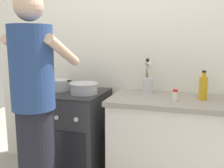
{
  "coord_description": "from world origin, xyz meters",
  "views": [
    {
      "loc": [
        0.7,
        -1.95,
        1.37
      ],
      "look_at": [
        0.05,
        0.12,
        1.0
      ],
      "focal_mm": 40.17,
      "sensor_mm": 36.0,
      "label": 1
    }
  ],
  "objects_px": {
    "pot": "(59,85)",
    "spice_bottle": "(175,95)",
    "utensil_crock": "(148,83)",
    "person": "(35,114)",
    "oil_bottle": "(203,88)",
    "mixing_bowl": "(84,88)",
    "stove_range": "(74,137)"
  },
  "relations": [
    {
      "from": "pot",
      "to": "oil_bottle",
      "type": "distance_m",
      "value": 1.3
    },
    {
      "from": "stove_range",
      "to": "mixing_bowl",
      "type": "distance_m",
      "value": 0.53
    },
    {
      "from": "pot",
      "to": "oil_bottle",
      "type": "xyz_separation_m",
      "value": [
        1.3,
        0.02,
        0.05
      ]
    },
    {
      "from": "stove_range",
      "to": "utensil_crock",
      "type": "bearing_deg",
      "value": 14.29
    },
    {
      "from": "mixing_bowl",
      "to": "pot",
      "type": "bearing_deg",
      "value": 169.17
    },
    {
      "from": "utensil_crock",
      "to": "oil_bottle",
      "type": "bearing_deg",
      "value": -17.26
    },
    {
      "from": "oil_bottle",
      "to": "pot",
      "type": "bearing_deg",
      "value": -179.18
    },
    {
      "from": "stove_range",
      "to": "spice_bottle",
      "type": "xyz_separation_m",
      "value": [
        0.95,
        -0.08,
        0.5
      ]
    },
    {
      "from": "mixing_bowl",
      "to": "utensil_crock",
      "type": "xyz_separation_m",
      "value": [
        0.54,
        0.22,
        0.04
      ]
    },
    {
      "from": "spice_bottle",
      "to": "person",
      "type": "relative_size",
      "value": 0.05
    },
    {
      "from": "pot",
      "to": "utensil_crock",
      "type": "height_order",
      "value": "utensil_crock"
    },
    {
      "from": "pot",
      "to": "mixing_bowl",
      "type": "distance_m",
      "value": 0.29
    },
    {
      "from": "utensil_crock",
      "to": "spice_bottle",
      "type": "relative_size",
      "value": 3.4
    },
    {
      "from": "oil_bottle",
      "to": "utensil_crock",
      "type": "bearing_deg",
      "value": 162.74
    },
    {
      "from": "stove_range",
      "to": "mixing_bowl",
      "type": "height_order",
      "value": "mixing_bowl"
    },
    {
      "from": "mixing_bowl",
      "to": "oil_bottle",
      "type": "height_order",
      "value": "oil_bottle"
    },
    {
      "from": "spice_bottle",
      "to": "oil_bottle",
      "type": "xyz_separation_m",
      "value": [
        0.21,
        0.11,
        0.05
      ]
    },
    {
      "from": "stove_range",
      "to": "mixing_bowl",
      "type": "bearing_deg",
      "value": -17.87
    },
    {
      "from": "mixing_bowl",
      "to": "oil_bottle",
      "type": "relative_size",
      "value": 1.09
    },
    {
      "from": "mixing_bowl",
      "to": "spice_bottle",
      "type": "relative_size",
      "value": 2.78
    },
    {
      "from": "stove_range",
      "to": "utensil_crock",
      "type": "distance_m",
      "value": 0.89
    },
    {
      "from": "pot",
      "to": "oil_bottle",
      "type": "bearing_deg",
      "value": 0.82
    },
    {
      "from": "pot",
      "to": "spice_bottle",
      "type": "distance_m",
      "value": 1.09
    },
    {
      "from": "spice_bottle",
      "to": "mixing_bowl",
      "type": "bearing_deg",
      "value": 177.21
    },
    {
      "from": "spice_bottle",
      "to": "utensil_crock",
      "type": "bearing_deg",
      "value": 135.33
    },
    {
      "from": "oil_bottle",
      "to": "person",
      "type": "distance_m",
      "value": 1.33
    },
    {
      "from": "pot",
      "to": "stove_range",
      "type": "bearing_deg",
      "value": -3.44
    },
    {
      "from": "utensil_crock",
      "to": "person",
      "type": "xyz_separation_m",
      "value": [
        -0.68,
        -0.79,
        -0.13
      ]
    },
    {
      "from": "stove_range",
      "to": "pot",
      "type": "xyz_separation_m",
      "value": [
        -0.14,
        0.01,
        0.5
      ]
    },
    {
      "from": "stove_range",
      "to": "oil_bottle",
      "type": "height_order",
      "value": "oil_bottle"
    },
    {
      "from": "pot",
      "to": "mixing_bowl",
      "type": "relative_size",
      "value": 0.97
    },
    {
      "from": "spice_bottle",
      "to": "person",
      "type": "height_order",
      "value": "person"
    }
  ]
}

